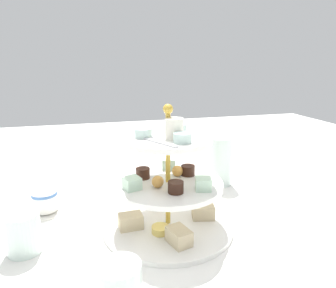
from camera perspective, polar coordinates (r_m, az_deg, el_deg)
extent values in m
plane|color=white|center=(0.68, 0.00, -15.20)|extent=(2.40, 2.40, 0.00)
cylinder|color=white|center=(0.68, 0.00, -14.84)|extent=(0.28, 0.28, 0.01)
cylinder|color=white|center=(0.64, 0.00, -7.44)|extent=(0.23, 0.23, 0.01)
cylinder|color=white|center=(0.61, 0.00, 0.85)|extent=(0.18, 0.18, 0.01)
cylinder|color=gold|center=(0.63, 0.00, -5.07)|extent=(0.01, 0.01, 0.26)
sphere|color=gold|center=(0.59, 0.00, 6.57)|extent=(0.02, 0.02, 0.02)
cube|color=#CCB78E|center=(0.60, 2.36, -16.85)|extent=(0.06, 0.05, 0.03)
cube|color=#CCB78E|center=(0.69, 6.51, -12.33)|extent=(0.04, 0.05, 0.03)
cube|color=#CCB78E|center=(0.74, -1.88, -10.49)|extent=(0.06, 0.05, 0.03)
cube|color=#CCB78E|center=(0.65, -6.98, -14.26)|extent=(0.04, 0.05, 0.03)
cylinder|color=#E5C660|center=(0.64, -1.42, -15.70)|extent=(0.04, 0.04, 0.01)
cylinder|color=#381E14|center=(0.67, 3.75, -4.94)|extent=(0.03, 0.03, 0.02)
cylinder|color=#381E14|center=(0.65, -4.74, -5.46)|extent=(0.03, 0.03, 0.02)
cylinder|color=#381E14|center=(0.58, 1.00, -8.12)|extent=(0.03, 0.03, 0.02)
cube|color=silver|center=(0.59, 6.61, -7.42)|extent=(0.04, 0.04, 0.02)
cube|color=silver|center=(0.70, 0.16, -3.66)|extent=(0.04, 0.04, 0.02)
cube|color=silver|center=(0.60, -6.76, -7.30)|extent=(0.04, 0.04, 0.02)
sphere|color=gold|center=(0.66, 1.77, -5.06)|extent=(0.02, 0.02, 0.02)
sphere|color=gold|center=(0.60, -1.94, -7.05)|extent=(0.02, 0.02, 0.02)
cylinder|color=silver|center=(0.60, -4.64, 2.07)|extent=(0.03, 0.03, 0.02)
cylinder|color=silver|center=(0.56, 2.71, 1.19)|extent=(0.03, 0.03, 0.02)
cylinder|color=silver|center=(0.65, 1.96, 3.01)|extent=(0.03, 0.03, 0.02)
cylinder|color=white|center=(0.59, 1.17, 2.95)|extent=(0.04, 0.04, 0.04)
cube|color=silver|center=(0.64, -3.24, 2.13)|extent=(0.09, 0.03, 0.00)
cube|color=silver|center=(0.56, -1.58, 0.33)|extent=(0.08, 0.05, 0.00)
cylinder|color=silver|center=(0.88, 9.71, -3.16)|extent=(0.07, 0.07, 0.14)
cylinder|color=silver|center=(0.64, -25.49, -14.76)|extent=(0.06, 0.06, 0.08)
cylinder|color=white|center=(0.79, -21.83, -11.51)|extent=(0.09, 0.09, 0.01)
cylinder|color=white|center=(0.78, -22.01, -9.84)|extent=(0.06, 0.06, 0.04)
cylinder|color=#4772B2|center=(0.77, -22.15, -8.59)|extent=(0.06, 0.06, 0.01)
cube|color=silver|center=(0.95, -10.46, -6.15)|extent=(0.07, 0.16, 0.00)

